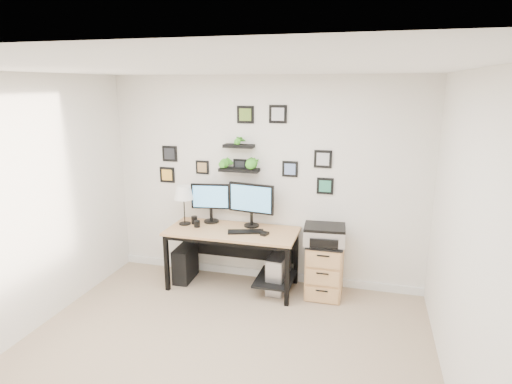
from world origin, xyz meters
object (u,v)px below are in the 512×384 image
(pc_tower_black, at_px, (185,263))
(file_cabinet, at_px, (325,268))
(mug, at_px, (197,224))
(pc_tower_grey, at_px, (279,273))
(monitor_right, at_px, (251,201))
(table_lamp, at_px, (184,194))
(monitor_left, at_px, (211,200))
(printer, at_px, (325,235))
(desk, at_px, (236,239))

(pc_tower_black, xyz_separation_m, file_cabinet, (1.80, 0.05, 0.11))
(mug, relative_size, pc_tower_grey, 0.18)
(file_cabinet, bearing_deg, monitor_right, 173.78)
(table_lamp, relative_size, file_cabinet, 0.75)
(monitor_right, relative_size, table_lamp, 1.18)
(monitor_left, relative_size, file_cabinet, 0.76)
(monitor_left, distance_m, monitor_right, 0.55)
(pc_tower_grey, relative_size, file_cabinet, 0.71)
(monitor_right, xyz_separation_m, printer, (0.93, -0.15, -0.30))
(mug, bearing_deg, pc_tower_grey, 3.05)
(file_cabinet, bearing_deg, pc_tower_grey, -175.91)
(desk, xyz_separation_m, pc_tower_grey, (0.54, 0.02, -0.40))
(monitor_right, bearing_deg, mug, -163.04)
(monitor_left, height_order, mug, monitor_left)
(pc_tower_black, distance_m, file_cabinet, 1.80)
(desk, xyz_separation_m, file_cabinet, (1.10, 0.06, -0.29))
(monitor_left, bearing_deg, desk, -25.81)
(table_lamp, bearing_deg, mug, -19.42)
(monitor_right, height_order, mug, monitor_right)
(monitor_left, distance_m, table_lamp, 0.35)
(mug, bearing_deg, monitor_left, 65.61)
(desk, height_order, table_lamp, table_lamp)
(printer, bearing_deg, table_lamp, 179.35)
(mug, height_order, pc_tower_grey, mug)
(file_cabinet, distance_m, printer, 0.45)
(pc_tower_grey, relative_size, printer, 0.96)
(table_lamp, bearing_deg, monitor_left, 27.61)
(monitor_right, bearing_deg, pc_tower_black, -169.56)
(monitor_right, xyz_separation_m, table_lamp, (-0.85, -0.13, 0.07))
(monitor_right, height_order, file_cabinet, monitor_right)
(desk, relative_size, monitor_left, 3.14)
(mug, bearing_deg, pc_tower_black, 168.46)
(desk, height_order, pc_tower_black, desk)
(desk, height_order, mug, mug)
(table_lamp, distance_m, file_cabinet, 1.97)
(file_cabinet, bearing_deg, printer, -108.30)
(monitor_left, relative_size, mug, 6.08)
(mug, relative_size, pc_tower_black, 0.19)
(file_cabinet, bearing_deg, mug, -176.59)
(desk, distance_m, table_lamp, 0.87)
(mug, distance_m, pc_tower_grey, 1.18)
(monitor_left, distance_m, mug, 0.36)
(monitor_right, xyz_separation_m, file_cabinet, (0.95, -0.10, -0.74))
(monitor_right, distance_m, table_lamp, 0.86)
(monitor_left, relative_size, pc_tower_grey, 1.07)
(file_cabinet, height_order, printer, printer)
(monitor_left, height_order, pc_tower_black, monitor_left)
(file_cabinet, xyz_separation_m, printer, (-0.02, -0.05, 0.44))
(monitor_left, distance_m, file_cabinet, 1.66)
(monitor_left, height_order, pc_tower_grey, monitor_left)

